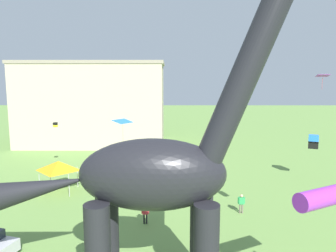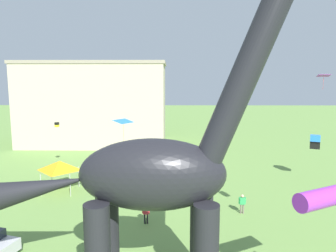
{
  "view_description": "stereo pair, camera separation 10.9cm",
  "coord_description": "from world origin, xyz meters",
  "px_view_note": "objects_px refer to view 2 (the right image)",
  "views": [
    {
      "loc": [
        -0.65,
        -12.78,
        10.67
      ],
      "look_at": [
        -0.76,
        2.83,
        8.41
      ],
      "focal_mm": 34.6,
      "sensor_mm": 36.0,
      "label": 1
    },
    {
      "loc": [
        -0.55,
        -12.78,
        10.67
      ],
      "look_at": [
        -0.76,
        2.83,
        8.41
      ],
      "focal_mm": 34.6,
      "sensor_mm": 36.0,
      "label": 2
    }
  ],
  "objects_px": {
    "dinosaur_sculpture": "(151,174)",
    "person_photographer": "(242,202)",
    "kite_mid_right": "(315,142)",
    "kite_far_left": "(57,125)",
    "kite_near_high": "(324,76)",
    "festival_canopy_tent": "(60,166)",
    "person_vendor_side": "(146,212)",
    "kite_high_left": "(332,200)",
    "kite_trailing": "(123,121)"
  },
  "relations": [
    {
      "from": "dinosaur_sculpture",
      "to": "person_photographer",
      "type": "relative_size",
      "value": 10.87
    },
    {
      "from": "kite_mid_right",
      "to": "kite_far_left",
      "type": "distance_m",
      "value": 29.08
    },
    {
      "from": "person_photographer",
      "to": "kite_far_left",
      "type": "relative_size",
      "value": 2.83
    },
    {
      "from": "kite_mid_right",
      "to": "kite_near_high",
      "type": "relative_size",
      "value": 1.57
    },
    {
      "from": "festival_canopy_tent",
      "to": "kite_mid_right",
      "type": "bearing_deg",
      "value": 8.85
    },
    {
      "from": "person_vendor_side",
      "to": "person_photographer",
      "type": "bearing_deg",
      "value": 150.24
    },
    {
      "from": "person_photographer",
      "to": "kite_high_left",
      "type": "bearing_deg",
      "value": -131.25
    },
    {
      "from": "kite_near_high",
      "to": "person_vendor_side",
      "type": "bearing_deg",
      "value": 161.07
    },
    {
      "from": "dinosaur_sculpture",
      "to": "kite_trailing",
      "type": "distance_m",
      "value": 7.62
    },
    {
      "from": "festival_canopy_tent",
      "to": "kite_far_left",
      "type": "bearing_deg",
      "value": 110.47
    },
    {
      "from": "festival_canopy_tent",
      "to": "kite_trailing",
      "type": "relative_size",
      "value": 2.05
    },
    {
      "from": "kite_far_left",
      "to": "festival_canopy_tent",
      "type": "bearing_deg",
      "value": -69.53
    },
    {
      "from": "dinosaur_sculpture",
      "to": "kite_near_high",
      "type": "bearing_deg",
      "value": 0.97
    },
    {
      "from": "kite_near_high",
      "to": "festival_canopy_tent",
      "type": "bearing_deg",
      "value": 151.54
    },
    {
      "from": "person_photographer",
      "to": "festival_canopy_tent",
      "type": "xyz_separation_m",
      "value": [
        -16.28,
        4.94,
        1.59
      ]
    },
    {
      "from": "kite_mid_right",
      "to": "kite_far_left",
      "type": "bearing_deg",
      "value": 171.89
    },
    {
      "from": "kite_high_left",
      "to": "person_vendor_side",
      "type": "bearing_deg",
      "value": 132.49
    },
    {
      "from": "person_vendor_side",
      "to": "kite_high_left",
      "type": "xyz_separation_m",
      "value": [
        8.76,
        -9.57,
        4.65
      ]
    },
    {
      "from": "kite_trailing",
      "to": "kite_high_left",
      "type": "bearing_deg",
      "value": -40.48
    },
    {
      "from": "person_vendor_side",
      "to": "kite_far_left",
      "type": "xyz_separation_m",
      "value": [
        -11.76,
        14.98,
        4.41
      ]
    },
    {
      "from": "kite_trailing",
      "to": "kite_far_left",
      "type": "height_order",
      "value": "kite_trailing"
    },
    {
      "from": "kite_near_high",
      "to": "kite_far_left",
      "type": "bearing_deg",
      "value": 140.33
    },
    {
      "from": "person_vendor_side",
      "to": "person_photographer",
      "type": "distance_m",
      "value": 7.79
    },
    {
      "from": "person_photographer",
      "to": "kite_trailing",
      "type": "relative_size",
      "value": 1.03
    },
    {
      "from": "kite_mid_right",
      "to": "person_photographer",
      "type": "bearing_deg",
      "value": -136.59
    },
    {
      "from": "kite_high_left",
      "to": "kite_far_left",
      "type": "bearing_deg",
      "value": 129.9
    },
    {
      "from": "kite_trailing",
      "to": "kite_near_high",
      "type": "bearing_deg",
      "value": -13.0
    },
    {
      "from": "dinosaur_sculpture",
      "to": "kite_mid_right",
      "type": "distance_m",
      "value": 24.84
    },
    {
      "from": "person_vendor_side",
      "to": "kite_near_high",
      "type": "xyz_separation_m",
      "value": [
        10.75,
        -3.69,
        9.95
      ]
    },
    {
      "from": "kite_mid_right",
      "to": "kite_high_left",
      "type": "bearing_deg",
      "value": -111.96
    },
    {
      "from": "kite_near_high",
      "to": "kite_far_left",
      "type": "xyz_separation_m",
      "value": [
        -22.51,
        18.67,
        -5.54
      ]
    },
    {
      "from": "festival_canopy_tent",
      "to": "kite_far_left",
      "type": "relative_size",
      "value": 5.66
    },
    {
      "from": "dinosaur_sculpture",
      "to": "person_photographer",
      "type": "xyz_separation_m",
      "value": [
        6.61,
        9.87,
        -5.23
      ]
    },
    {
      "from": "festival_canopy_tent",
      "to": "kite_trailing",
      "type": "distance_m",
      "value": 11.88
    },
    {
      "from": "person_photographer",
      "to": "kite_mid_right",
      "type": "height_order",
      "value": "kite_mid_right"
    },
    {
      "from": "person_photographer",
      "to": "festival_canopy_tent",
      "type": "height_order",
      "value": "festival_canopy_tent"
    },
    {
      "from": "dinosaur_sculpture",
      "to": "kite_far_left",
      "type": "height_order",
      "value": "dinosaur_sculpture"
    },
    {
      "from": "person_vendor_side",
      "to": "kite_far_left",
      "type": "relative_size",
      "value": 2.72
    },
    {
      "from": "dinosaur_sculpture",
      "to": "kite_trailing",
      "type": "height_order",
      "value": "dinosaur_sculpture"
    },
    {
      "from": "person_vendor_side",
      "to": "person_photographer",
      "type": "height_order",
      "value": "person_photographer"
    },
    {
      "from": "festival_canopy_tent",
      "to": "kite_high_left",
      "type": "distance_m",
      "value": 24.2
    },
    {
      "from": "festival_canopy_tent",
      "to": "kite_far_left",
      "type": "height_order",
      "value": "kite_far_left"
    },
    {
      "from": "kite_high_left",
      "to": "dinosaur_sculpture",
      "type": "bearing_deg",
      "value": 168.28
    },
    {
      "from": "kite_mid_right",
      "to": "kite_near_high",
      "type": "height_order",
      "value": "kite_near_high"
    },
    {
      "from": "dinosaur_sculpture",
      "to": "kite_high_left",
      "type": "height_order",
      "value": "dinosaur_sculpture"
    },
    {
      "from": "dinosaur_sculpture",
      "to": "kite_mid_right",
      "type": "bearing_deg",
      "value": 27.02
    },
    {
      "from": "dinosaur_sculpture",
      "to": "festival_canopy_tent",
      "type": "height_order",
      "value": "dinosaur_sculpture"
    },
    {
      "from": "festival_canopy_tent",
      "to": "kite_mid_right",
      "type": "xyz_separation_m",
      "value": [
        25.74,
        4.01,
        1.57
      ]
    },
    {
      "from": "dinosaur_sculpture",
      "to": "kite_mid_right",
      "type": "xyz_separation_m",
      "value": [
        16.08,
        18.82,
        -2.06
      ]
    },
    {
      "from": "person_vendor_side",
      "to": "kite_near_high",
      "type": "height_order",
      "value": "kite_near_high"
    }
  ]
}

